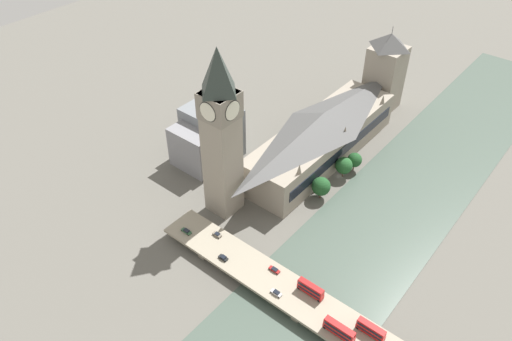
{
  "coord_description": "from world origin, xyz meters",
  "views": [
    {
      "loc": [
        -88.2,
        171.9,
        156.51
      ],
      "look_at": [
        21.24,
        38.45,
        16.63
      ],
      "focal_mm": 35.0,
      "sensor_mm": 36.0,
      "label": 1
    }
  ],
  "objects_px": {
    "road_bridge": "(305,303)",
    "car_northbound_lead": "(276,293)",
    "car_southbound_mid": "(274,270)",
    "double_decker_bus_rear": "(311,289)",
    "car_northbound_tail": "(223,258)",
    "clock_tower": "(221,131)",
    "double_decker_bus_mid": "(371,329)",
    "parliament_hall": "(322,135)",
    "car_northbound_mid": "(217,234)",
    "victoria_tower": "(385,72)",
    "double_decker_bus_lead": "(339,330)",
    "car_southbound_tail": "(186,231)"
  },
  "relations": [
    {
      "from": "road_bridge",
      "to": "double_decker_bus_mid",
      "type": "distance_m",
      "value": 25.26
    },
    {
      "from": "double_decker_bus_lead",
      "to": "car_southbound_tail",
      "type": "bearing_deg",
      "value": -0.7
    },
    {
      "from": "car_northbound_tail",
      "to": "victoria_tower",
      "type": "bearing_deg",
      "value": -85.76
    },
    {
      "from": "double_decker_bus_rear",
      "to": "car_northbound_lead",
      "type": "xyz_separation_m",
      "value": [
        9.59,
        8.15,
        -2.06
      ]
    },
    {
      "from": "victoria_tower",
      "to": "car_northbound_tail",
      "type": "height_order",
      "value": "victoria_tower"
    },
    {
      "from": "double_decker_bus_rear",
      "to": "car_northbound_tail",
      "type": "height_order",
      "value": "double_decker_bus_rear"
    },
    {
      "from": "double_decker_bus_rear",
      "to": "car_northbound_lead",
      "type": "height_order",
      "value": "double_decker_bus_rear"
    },
    {
      "from": "victoria_tower",
      "to": "double_decker_bus_lead",
      "type": "distance_m",
      "value": 163.1
    },
    {
      "from": "car_northbound_tail",
      "to": "car_southbound_tail",
      "type": "xyz_separation_m",
      "value": [
        21.77,
        -0.95,
        -0.0
      ]
    },
    {
      "from": "car_northbound_tail",
      "to": "car_southbound_mid",
      "type": "bearing_deg",
      "value": -157.43
    },
    {
      "from": "parliament_hall",
      "to": "car_northbound_mid",
      "type": "xyz_separation_m",
      "value": [
        -0.55,
        78.6,
        -7.64
      ]
    },
    {
      "from": "double_decker_bus_mid",
      "to": "car_southbound_tail",
      "type": "relative_size",
      "value": 2.18
    },
    {
      "from": "victoria_tower",
      "to": "car_northbound_tail",
      "type": "distance_m",
      "value": 150.45
    },
    {
      "from": "clock_tower",
      "to": "car_northbound_mid",
      "type": "bearing_deg",
      "value": 124.33
    },
    {
      "from": "double_decker_bus_rear",
      "to": "car_northbound_lead",
      "type": "distance_m",
      "value": 12.76
    },
    {
      "from": "double_decker_bus_rear",
      "to": "parliament_hall",
      "type": "bearing_deg",
      "value": -58.91
    },
    {
      "from": "clock_tower",
      "to": "victoria_tower",
      "type": "relative_size",
      "value": 1.59
    },
    {
      "from": "car_northbound_lead",
      "to": "car_southbound_tail",
      "type": "relative_size",
      "value": 0.94
    },
    {
      "from": "road_bridge",
      "to": "car_northbound_mid",
      "type": "distance_m",
      "value": 47.59
    },
    {
      "from": "double_decker_bus_rear",
      "to": "car_southbound_mid",
      "type": "relative_size",
      "value": 2.29
    },
    {
      "from": "clock_tower",
      "to": "double_decker_bus_mid",
      "type": "height_order",
      "value": "clock_tower"
    },
    {
      "from": "double_decker_bus_mid",
      "to": "double_decker_bus_rear",
      "type": "bearing_deg",
      "value": -2.03
    },
    {
      "from": "double_decker_bus_rear",
      "to": "car_northbound_mid",
      "type": "bearing_deg",
      "value": 0.33
    },
    {
      "from": "parliament_hall",
      "to": "victoria_tower",
      "type": "height_order",
      "value": "victoria_tower"
    },
    {
      "from": "clock_tower",
      "to": "car_northbound_mid",
      "type": "relative_size",
      "value": 19.77
    },
    {
      "from": "double_decker_bus_lead",
      "to": "parliament_hall",
      "type": "bearing_deg",
      "value": -53.23
    },
    {
      "from": "double_decker_bus_lead",
      "to": "car_southbound_tail",
      "type": "relative_size",
      "value": 2.44
    },
    {
      "from": "road_bridge",
      "to": "car_northbound_mid",
      "type": "xyz_separation_m",
      "value": [
        47.42,
        -3.75,
        1.61
      ]
    },
    {
      "from": "double_decker_bus_lead",
      "to": "car_southbound_mid",
      "type": "relative_size",
      "value": 2.52
    },
    {
      "from": "parliament_hall",
      "to": "road_bridge",
      "type": "distance_m",
      "value": 95.75
    },
    {
      "from": "road_bridge",
      "to": "double_decker_bus_mid",
      "type": "relative_size",
      "value": 12.85
    },
    {
      "from": "victoria_tower",
      "to": "car_northbound_mid",
      "type": "distance_m",
      "value": 142.37
    },
    {
      "from": "double_decker_bus_rear",
      "to": "car_northbound_mid",
      "type": "height_order",
      "value": "double_decker_bus_rear"
    },
    {
      "from": "road_bridge",
      "to": "car_northbound_lead",
      "type": "distance_m",
      "value": 11.24
    },
    {
      "from": "parliament_hall",
      "to": "victoria_tower",
      "type": "bearing_deg",
      "value": -89.95
    },
    {
      "from": "parliament_hall",
      "to": "car_northbound_lead",
      "type": "bearing_deg",
      "value": 113.52
    },
    {
      "from": "parliament_hall",
      "to": "car_southbound_mid",
      "type": "distance_m",
      "value": 84.31
    },
    {
      "from": "double_decker_bus_lead",
      "to": "car_southbound_tail",
      "type": "xyz_separation_m",
      "value": [
        75.27,
        -0.92,
        -2.09
      ]
    },
    {
      "from": "victoria_tower",
      "to": "car_northbound_lead",
      "type": "distance_m",
      "value": 154.85
    },
    {
      "from": "car_northbound_tail",
      "to": "car_southbound_mid",
      "type": "distance_m",
      "value": 21.02
    },
    {
      "from": "double_decker_bus_mid",
      "to": "car_southbound_tail",
      "type": "height_order",
      "value": "double_decker_bus_mid"
    },
    {
      "from": "car_northbound_lead",
      "to": "parliament_hall",
      "type": "bearing_deg",
      "value": -66.48
    },
    {
      "from": "parliament_hall",
      "to": "car_southbound_tail",
      "type": "bearing_deg",
      "value": 82.8
    },
    {
      "from": "car_northbound_tail",
      "to": "car_southbound_mid",
      "type": "height_order",
      "value": "car_northbound_tail"
    },
    {
      "from": "clock_tower",
      "to": "car_northbound_mid",
      "type": "height_order",
      "value": "clock_tower"
    },
    {
      "from": "car_southbound_mid",
      "to": "double_decker_bus_rear",
      "type": "bearing_deg",
      "value": 179.78
    },
    {
      "from": "car_northbound_lead",
      "to": "road_bridge",
      "type": "bearing_deg",
      "value": -158.21
    },
    {
      "from": "car_northbound_lead",
      "to": "car_southbound_tail",
      "type": "height_order",
      "value": "car_northbound_lead"
    },
    {
      "from": "double_decker_bus_mid",
      "to": "car_southbound_tail",
      "type": "distance_m",
      "value": 83.8
    },
    {
      "from": "double_decker_bus_lead",
      "to": "car_northbound_tail",
      "type": "height_order",
      "value": "double_decker_bus_lead"
    }
  ]
}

